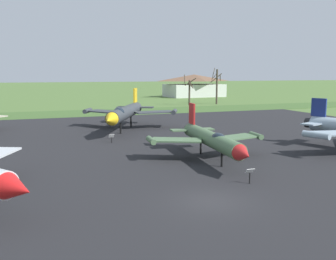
{
  "coord_description": "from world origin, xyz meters",
  "views": [
    {
      "loc": [
        -9.1,
        -17.97,
        7.04
      ],
      "look_at": [
        3.32,
        15.95,
        1.59
      ],
      "focal_mm": 40.2,
      "sensor_mm": 36.0,
      "label": 1
    }
  ],
  "objects": [
    {
      "name": "bare_tree_right_of_center",
      "position": [
        24.39,
        59.69,
        3.52
      ],
      "size": [
        3.39,
        2.67,
        6.79
      ],
      "color": "#42382D",
      "rests_on": "ground"
    },
    {
      "name": "info_placard_rear_right",
      "position": [
        3.81,
        2.09,
        0.67
      ],
      "size": [
        0.58,
        0.29,
        1.05
      ],
      "color": "black",
      "rests_on": "ground"
    },
    {
      "name": "grass_verge_strip",
      "position": [
        0.0,
        49.62,
        0.03
      ],
      "size": [
        135.4,
        12.0,
        0.06
      ],
      "primitive_type": "cube",
      "color": "#3E5E2A",
      "rests_on": "ground"
    },
    {
      "name": "jet_fighter_front_left",
      "position": [
        1.85,
        27.27,
        2.27
      ],
      "size": [
        12.02,
        15.26,
        5.0
      ],
      "color": "#33383D",
      "rests_on": "ground"
    },
    {
      "name": "jet_fighter_rear_right",
      "position": [
        4.44,
        8.83,
        1.8
      ],
      "size": [
        9.97,
        12.74,
        4.31
      ],
      "color": "#4C6B47",
      "rests_on": "ground"
    },
    {
      "name": "bare_tree_far_right",
      "position": [
        31.41,
        60.01,
        4.42
      ],
      "size": [
        3.1,
        2.82,
        8.32
      ],
      "color": "#42382D",
      "rests_on": "ground"
    },
    {
      "name": "asphalt_apron",
      "position": [
        0.0,
        16.36,
        0.03
      ],
      "size": [
        75.4,
        54.53,
        0.05
      ],
      "primitive_type": "cube",
      "color": "black",
      "rests_on": "ground"
    },
    {
      "name": "info_placard_front_left",
      "position": [
        -1.57,
        19.27,
        0.6
      ],
      "size": [
        0.56,
        0.35,
        0.95
      ],
      "color": "black",
      "rests_on": "ground"
    },
    {
      "name": "ground_plane",
      "position": [
        0.0,
        0.0,
        0.0
      ],
      "size": [
        600.0,
        600.0,
        0.0
      ],
      "primitive_type": "plane",
      "color": "#4C6B33"
    },
    {
      "name": "visitor_building",
      "position": [
        37.9,
        87.29,
        3.3
      ],
      "size": [
        18.31,
        11.88,
        6.73
      ],
      "color": "beige",
      "rests_on": "ground"
    }
  ]
}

